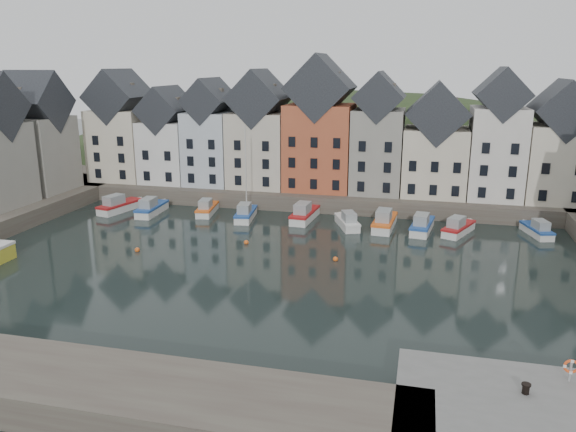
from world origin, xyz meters
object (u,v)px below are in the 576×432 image
(mooring_bollard, at_px, (526,388))
(life_ring_post, at_px, (571,367))
(boat_d, at_px, (246,213))
(boat_a, at_px, (119,206))

(mooring_bollard, relative_size, life_ring_post, 0.43)
(boat_d, height_order, mooring_bollard, boat_d)
(boat_d, xyz_separation_m, life_ring_post, (29.00, -33.84, 2.11))
(boat_a, bearing_deg, life_ring_post, -22.81)
(boat_a, xyz_separation_m, boat_d, (17.05, 0.26, 0.01))
(boat_a, relative_size, boat_d, 0.59)
(boat_d, relative_size, mooring_bollard, 20.80)
(boat_a, distance_m, mooring_bollard, 56.15)
(mooring_bollard, height_order, life_ring_post, life_ring_post)
(boat_d, relative_size, life_ring_post, 8.96)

